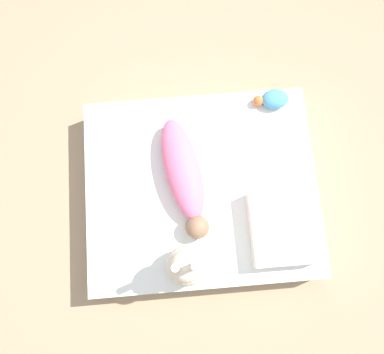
{
  "coord_description": "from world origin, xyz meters",
  "views": [
    {
      "loc": [
        0.07,
        0.33,
        1.93
      ],
      "look_at": [
        0.04,
        -0.04,
        0.22
      ],
      "focal_mm": 35.0,
      "sensor_mm": 36.0,
      "label": 1
    }
  ],
  "objects": [
    {
      "name": "pillow",
      "position": [
        -0.35,
        0.23,
        0.22
      ],
      "size": [
        0.29,
        0.34,
        0.09
      ],
      "color": "white",
      "rests_on": "bed_mattress"
    },
    {
      "name": "bunny_plush",
      "position": [
        0.1,
        0.36,
        0.3
      ],
      "size": [
        0.18,
        0.18,
        0.35
      ],
      "color": "beige",
      "rests_on": "bed_mattress"
    },
    {
      "name": "ground_plane",
      "position": [
        0.0,
        0.0,
        0.0
      ],
      "size": [
        12.0,
        12.0,
        0.0
      ],
      "primitive_type": "plane",
      "color": "#9E8466"
    },
    {
      "name": "turtle_plush",
      "position": [
        -0.39,
        -0.4,
        0.21
      ],
      "size": [
        0.18,
        0.1,
        0.07
      ],
      "color": "#4C99C6",
      "rests_on": "bed_mattress"
    },
    {
      "name": "swaddled_baby",
      "position": [
        0.08,
        -0.05,
        0.23
      ],
      "size": [
        0.25,
        0.59,
        0.13
      ],
      "rotation": [
        0.0,
        0.0,
        1.74
      ],
      "color": "pink",
      "rests_on": "bed_mattress"
    },
    {
      "name": "bed_mattress",
      "position": [
        0.0,
        0.0,
        0.09
      ],
      "size": [
        1.11,
        0.94,
        0.17
      ],
      "color": "white",
      "rests_on": "ground_plane"
    }
  ]
}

